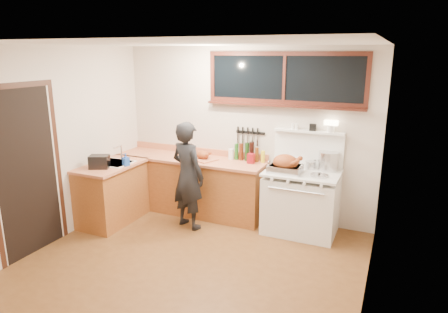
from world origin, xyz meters
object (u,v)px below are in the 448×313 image
at_px(vintage_stove, 301,201).
at_px(cutting_board, 203,156).
at_px(man, 188,175).
at_px(roast_turkey, 286,165).

bearing_deg(vintage_stove, cutting_board, 179.83).
bearing_deg(vintage_stove, man, -162.21).
distance_m(vintage_stove, roast_turkey, 0.59).
xyz_separation_m(cutting_board, roast_turkey, (1.34, -0.13, 0.05)).
xyz_separation_m(vintage_stove, cutting_board, (-1.56, 0.00, 0.49)).
height_order(cutting_board, roast_turkey, roast_turkey).
height_order(man, roast_turkey, man).
relative_size(man, roast_turkey, 3.23).
bearing_deg(cutting_board, man, -89.11).
height_order(man, cutting_board, man).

